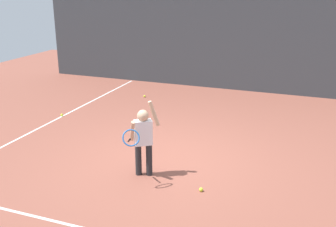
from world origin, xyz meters
The scene contains 10 objects.
ground_plane centered at (0.00, 0.00, 0.00)m, with size 20.00×20.00×0.00m, color brown.
court_line_sideline centered at (-3.43, 1.00, 0.00)m, with size 0.05×9.00×0.00m, color white.
back_fence_windscreen centered at (0.00, 5.62, 1.93)m, with size 12.91×0.08×3.85m, color #383D42.
fence_post_0 centered at (-6.30, 5.68, 2.00)m, with size 0.09×0.09×4.00m, color slate.
fence_post_1 centered at (-3.15, 5.68, 2.00)m, with size 0.09×0.09×4.00m, color slate.
fence_post_2 centered at (0.00, 5.68, 2.00)m, with size 0.09×0.09×4.00m, color slate.
tennis_player centered at (-0.17, -0.77, 0.73)m, with size 0.49×0.84×1.35m.
tennis_ball_0 centered at (-3.44, 1.46, 0.03)m, with size 0.07×0.07×0.07m, color #CCE033.
tennis_ball_1 centered at (-2.18, 3.79, 0.03)m, with size 0.07×0.07×0.07m, color #CCE033.
tennis_ball_3 centered at (0.95, -0.97, 0.03)m, with size 0.07×0.07×0.07m, color #CCE033.
Camera 1 is at (2.51, -6.59, 3.28)m, focal length 42.85 mm.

